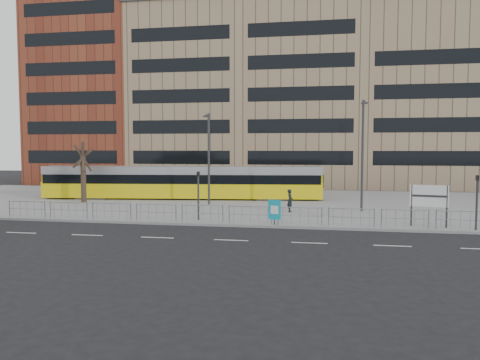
% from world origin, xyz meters
% --- Properties ---
extents(ground, '(120.00, 120.00, 0.00)m').
position_xyz_m(ground, '(0.00, 0.00, 0.00)').
color(ground, black).
rests_on(ground, ground).
extents(plaza, '(64.00, 24.00, 0.15)m').
position_xyz_m(plaza, '(0.00, 12.00, 0.07)').
color(plaza, gray).
rests_on(plaza, ground).
extents(kerb, '(64.00, 0.25, 0.17)m').
position_xyz_m(kerb, '(0.00, 0.05, 0.07)').
color(kerb, gray).
rests_on(kerb, ground).
extents(building_row, '(70.40, 18.40, 31.20)m').
position_xyz_m(building_row, '(1.55, 34.27, 12.91)').
color(building_row, brown).
rests_on(building_row, ground).
extents(pedestrian_barrier, '(32.07, 0.07, 1.10)m').
position_xyz_m(pedestrian_barrier, '(2.00, 0.50, 0.98)').
color(pedestrian_barrier, gray).
rests_on(pedestrian_barrier, plaza).
extents(road_markings, '(62.00, 0.12, 0.01)m').
position_xyz_m(road_markings, '(1.00, -4.00, 0.01)').
color(road_markings, white).
rests_on(road_markings, ground).
extents(tram, '(25.06, 5.27, 2.94)m').
position_xyz_m(tram, '(-5.86, 12.99, 1.63)').
color(tram, yellow).
rests_on(tram, plaza).
extents(station_sign, '(2.09, 0.54, 2.44)m').
position_xyz_m(station_sign, '(12.75, 1.20, 1.84)').
color(station_sign, '#2D2D30').
rests_on(station_sign, plaza).
extents(ad_panel, '(0.78, 0.29, 1.49)m').
position_xyz_m(ad_panel, '(3.79, 0.40, 1.02)').
color(ad_panel, '#2D2D30').
rests_on(ad_panel, plaza).
extents(pedestrian, '(0.42, 0.61, 1.63)m').
position_xyz_m(pedestrian, '(4.34, 6.05, 0.97)').
color(pedestrian, black).
rests_on(pedestrian, plaza).
extents(traffic_light_west, '(0.21, 0.24, 3.10)m').
position_xyz_m(traffic_light_west, '(-1.19, 1.40, 2.12)').
color(traffic_light_west, '#2D2D30').
rests_on(traffic_light_west, plaza).
extents(traffic_light_east, '(0.21, 0.24, 3.10)m').
position_xyz_m(traffic_light_east, '(15.13, 0.50, 2.12)').
color(traffic_light_east, '#2D2D30').
rests_on(traffic_light_east, plaza).
extents(lamp_post_west, '(0.45, 1.04, 7.37)m').
position_xyz_m(lamp_post_west, '(-2.48, 9.40, 4.20)').
color(lamp_post_west, '#2D2D30').
rests_on(lamp_post_west, plaza).
extents(lamp_post_east, '(0.45, 1.04, 8.02)m').
position_xyz_m(lamp_post_east, '(9.43, 7.36, 4.53)').
color(lamp_post_east, '#2D2D30').
rests_on(lamp_post_east, plaza).
extents(bare_tree, '(4.40, 4.40, 7.25)m').
position_xyz_m(bare_tree, '(-13.28, 9.05, 5.38)').
color(bare_tree, '#31241B').
rests_on(bare_tree, plaza).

